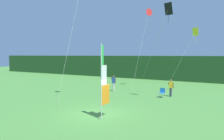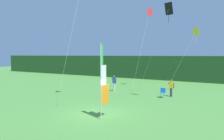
# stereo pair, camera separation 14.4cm
# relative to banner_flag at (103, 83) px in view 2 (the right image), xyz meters

# --- Properties ---
(ground_plane) EXTENTS (120.00, 120.00, 0.00)m
(ground_plane) POSITION_rel_banner_flag_xyz_m (-0.82, 0.59, -2.29)
(ground_plane) COLOR #3D7533
(distant_treeline) EXTENTS (80.00, 2.40, 3.90)m
(distant_treeline) POSITION_rel_banner_flag_xyz_m (-0.82, 22.83, -0.34)
(distant_treeline) COLOR #1E421E
(distant_treeline) RESTS_ON ground
(banner_flag) EXTENTS (0.06, 1.03, 4.78)m
(banner_flag) POSITION_rel_banner_flag_xyz_m (0.00, 0.00, 0.00)
(banner_flag) COLOR #B7B7BC
(banner_flag) RESTS_ON ground
(person_near_banner) EXTENTS (0.55, 0.48, 1.66)m
(person_near_banner) POSITION_rel_banner_flag_xyz_m (2.04, 9.17, -1.41)
(person_near_banner) COLOR #2D334C
(person_near_banner) RESTS_ON ground
(person_mid_field) EXTENTS (0.55, 0.48, 1.76)m
(person_mid_field) POSITION_rel_banner_flag_xyz_m (-4.26, 9.06, -1.35)
(person_mid_field) COLOR #B7B2A3
(person_mid_field) RESTS_ON ground
(folding_chair) EXTENTS (0.51, 0.51, 0.89)m
(folding_chair) POSITION_rel_banner_flag_xyz_m (1.43, 8.37, -1.78)
(folding_chair) COLOR #BCBCC1
(folding_chair) RESTS_ON ground
(kite_yellow_diamond_0) EXTENTS (3.10, 1.69, 6.95)m
(kite_yellow_diamond_0) POSITION_rel_banner_flag_xyz_m (3.56, 12.51, 3.88)
(kite_yellow_diamond_0) COLOR brown
(kite_yellow_diamond_0) RESTS_ON ground
(kite_black_diamond_1) EXTENTS (3.83, 1.48, 8.54)m
(kite_black_diamond_1) POSITION_rel_banner_flag_xyz_m (2.06, 7.16, 5.39)
(kite_black_diamond_1) COLOR brown
(kite_black_diamond_1) RESTS_ON ground
(kite_red_delta_2) EXTENTS (1.14, 3.78, 9.65)m
(kite_red_delta_2) POSITION_rel_banner_flag_xyz_m (-1.83, 13.40, 6.88)
(kite_red_delta_2) COLOR brown
(kite_red_delta_2) RESTS_ON ground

